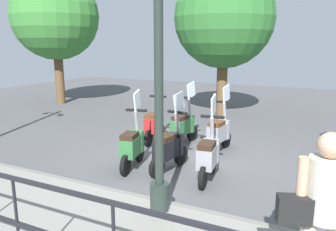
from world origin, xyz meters
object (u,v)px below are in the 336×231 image
Objects in this scene: tree_large at (55,17)px; scooter_far_1 at (183,126)px; tree_distant at (224,18)px; scooter_near_2 at (132,145)px; scooter_near_0 at (208,155)px; scooter_far_0 at (219,132)px; pedestrian_with_bag at (322,208)px; scooter_near_1 at (169,147)px; scooter_far_2 at (154,123)px; lamp_post_near at (159,75)px.

scooter_far_1 is at bearing -114.19° from tree_large.
scooter_near_2 is (-5.62, 0.12, -2.81)m from tree_distant.
tree_large is 10.09m from scooter_near_0.
scooter_near_2 is (-5.03, -6.69, -3.05)m from tree_large.
tree_distant is at bearing 12.64° from scooter_far_1.
pedestrian_with_bag is at bearing -145.05° from scooter_far_0.
tree_large is at bearing 34.36° from pedestrian_with_bag.
scooter_far_2 is at bearing 45.68° from scooter_near_1.
scooter_near_2 is 1.00× the size of scooter_far_1.
scooter_near_2 is 1.92m from scooter_far_1.
tree_large is at bearing 52.35° from scooter_near_0.
scooter_far_0 is (3.24, 0.14, -1.56)m from lamp_post_near.
pedestrian_with_bag is 4.24m from scooter_near_2.
lamp_post_near is 4.14m from scooter_far_2.
tree_distant reaches higher than scooter_near_2.
scooter_near_2 is at bearing 35.36° from pedestrian_with_bag.
lamp_post_near is 10.53m from tree_large.
scooter_far_0 is at bearing -91.49° from scooter_far_1.
scooter_near_1 is 1.00× the size of scooter_far_2.
pedestrian_with_bag is 1.03× the size of scooter_near_1.
scooter_near_0 is (-4.95, -8.25, -3.05)m from tree_large.
tree_large is 9.38m from scooter_near_1.
scooter_far_2 is (3.34, 1.87, -1.56)m from lamp_post_near.
scooter_far_1 is (-3.13, -6.98, -3.05)m from tree_large.
scooter_far_1 is (1.82, 1.27, 0.00)m from scooter_near_0.
scooter_far_2 is (1.72, 2.03, 0.00)m from scooter_near_0.
lamp_post_near is at bearing -149.45° from scooter_near_1.
pedestrian_with_bag is at bearing -150.20° from scooter_near_0.
scooter_near_1 is 1.00× the size of scooter_far_1.
tree_distant is 3.23× the size of scooter_near_1.
tree_large is 7.64m from scooter_far_2.
scooter_far_0 is at bearing -48.43° from scooter_near_2.
scooter_far_0 and scooter_far_1 have the same top height.
tree_large reaches higher than scooter_far_0.
lamp_post_near is 7.38m from tree_distant.
tree_distant is 6.15m from scooter_near_1.
tree_large is 3.44× the size of scooter_far_1.
scooter_far_2 is at bearing 29.29° from lamp_post_near.
scooter_near_2 is at bearing -172.06° from scooter_far_2.
scooter_far_0 is at bearing -9.94° from scooter_near_1.
scooter_far_0 is at bearing 2.50° from lamp_post_near.
lamp_post_near reaches higher than pedestrian_with_bag.
scooter_far_2 is (1.62, 1.20, 0.00)m from scooter_near_1.
lamp_post_near is 2.60m from scooter_near_2.
lamp_post_near is at bearing 46.88° from pedestrian_with_bag.
scooter_near_2 is at bearing 150.86° from scooter_far_0.
tree_large reaches higher than scooter_far_2.
pedestrian_with_bag reaches higher than scooter_far_0.
pedestrian_with_bag is 5.78m from scooter_far_2.
tree_large is (7.47, 10.11, 2.46)m from pedestrian_with_bag.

